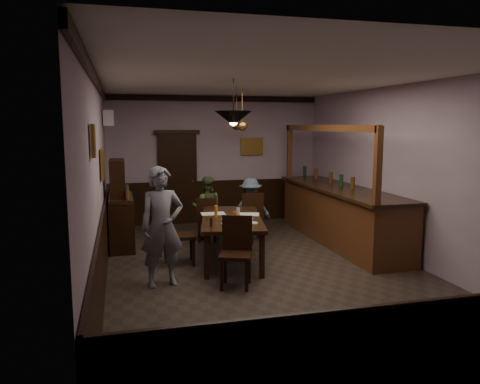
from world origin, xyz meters
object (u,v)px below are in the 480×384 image
object	(u,v)px
chair_far_right	(252,215)
pendant_brass_mid	(242,126)
chair_far_left	(207,218)
person_seated_left	(207,208)
pendant_iron	(233,118)
dining_table	(232,221)
coffee_cup	(251,220)
chair_near	(236,248)
person_standing	(162,227)
person_seated_right	(251,208)
soda_can	(235,215)
bar_counter	(340,213)
chair_side	(176,231)
pendant_brass_far	(237,126)
sideboard	(121,213)

from	to	relation	value
chair_far_right	pendant_brass_mid	world-z (taller)	pendant_brass_mid
chair_far_right	chair_far_left	bearing A→B (deg)	-4.49
person_seated_left	pendant_iron	xyz separation A→B (m)	(-0.01, -2.39, 1.77)
dining_table	coffee_cup	size ratio (longest dim) A/B	29.40
dining_table	chair_near	bearing A→B (deg)	-100.53
pendant_brass_mid	chair_far_left	bearing A→B (deg)	157.56
person_standing	person_seated_left	size ratio (longest dim) A/B	1.35
chair_far_right	person_seated_right	distance (m)	0.29
chair_far_right	soda_can	distance (m)	1.46
person_seated_right	coffee_cup	world-z (taller)	person_seated_right
person_standing	dining_table	bearing A→B (deg)	28.13
person_seated_right	coffee_cup	xyz separation A→B (m)	(-0.57, -2.01, 0.18)
person_seated_left	bar_counter	world-z (taller)	bar_counter
chair_side	pendant_brass_far	world-z (taller)	pendant_brass_far
person_standing	coffee_cup	distance (m)	1.52
dining_table	person_seated_right	bearing A→B (deg)	62.67
chair_far_left	coffee_cup	bearing A→B (deg)	111.63
pendant_iron	pendant_brass_far	distance (m)	3.20
chair_far_left	person_standing	bearing A→B (deg)	76.21
chair_side	coffee_cup	distance (m)	1.28
chair_side	person_seated_left	distance (m)	1.83
sideboard	chair_near	bearing A→B (deg)	-58.50
soda_can	bar_counter	bearing A→B (deg)	18.29
chair_near	chair_side	xyz separation A→B (m)	(-0.72, 1.27, 0.01)
pendant_brass_mid	soda_can	bearing A→B (deg)	-110.27
dining_table	pendant_brass_mid	size ratio (longest dim) A/B	2.90
chair_far_right	coffee_cup	xyz separation A→B (m)	(-0.52, -1.74, 0.26)
dining_table	chair_far_right	xyz separation A→B (m)	(0.69, 1.16, -0.14)
person_standing	pendant_brass_far	distance (m)	4.11
dining_table	bar_counter	size ratio (longest dim) A/B	0.57
soda_can	bar_counter	xyz separation A→B (m)	(2.33, 0.77, -0.22)
pendant_brass_far	chair_side	bearing A→B (deg)	-124.75
person_seated_left	pendant_brass_mid	bearing A→B (deg)	149.53
chair_far_right	chair_near	world-z (taller)	chair_near
person_standing	person_seated_right	world-z (taller)	person_standing
chair_side	person_seated_right	distance (m)	2.24
sideboard	coffee_cup	bearing A→B (deg)	-43.28
soda_can	coffee_cup	bearing A→B (deg)	-72.58
pendant_iron	chair_side	bearing A→B (deg)	136.73
chair_near	person_seated_right	world-z (taller)	person_seated_right
pendant_brass_mid	sideboard	bearing A→B (deg)	173.65
chair_near	chair_far_left	bearing A→B (deg)	109.91
person_standing	bar_counter	bearing A→B (deg)	14.14
chair_side	sideboard	size ratio (longest dim) A/B	0.61
chair_side	sideboard	xyz separation A→B (m)	(-0.89, 1.35, 0.11)
person_seated_left	person_seated_right	bearing A→B (deg)	-179.93
sideboard	bar_counter	size ratio (longest dim) A/B	0.41
chair_far_right	pendant_iron	size ratio (longest dim) A/B	1.43
person_standing	sideboard	xyz separation A→B (m)	(-0.57, 2.35, -0.20)
chair_far_right	person_seated_left	xyz separation A→B (m)	(-0.83, 0.45, 0.10)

